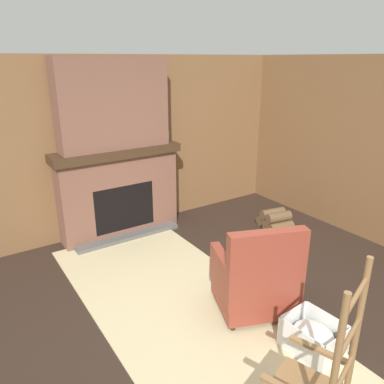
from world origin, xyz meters
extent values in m
plane|color=#2D2119|center=(0.00, 0.00, 0.00)|extent=(14.00, 14.00, 0.00)
cube|color=brown|center=(-2.74, 0.00, 1.19)|extent=(0.06, 6.02, 2.39)
cube|color=brown|center=(-2.54, 0.00, 0.56)|extent=(0.35, 1.63, 1.11)
cube|color=black|center=(-2.40, 0.00, 0.43)|extent=(0.08, 0.85, 0.62)
cube|color=#565451|center=(-2.28, 0.00, 0.03)|extent=(0.16, 1.46, 0.06)
cube|color=#3D2819|center=(-2.54, 0.00, 1.17)|extent=(0.45, 1.73, 0.11)
cube|color=brown|center=(-2.54, 0.00, 1.80)|extent=(0.31, 1.43, 1.15)
cube|color=#C6B789|center=(-0.60, -0.19, 0.01)|extent=(3.71, 1.61, 0.01)
cube|color=brown|center=(-0.21, 0.37, 0.18)|extent=(0.81, 0.85, 0.24)
cube|color=brown|center=(-0.21, 0.37, 0.33)|extent=(0.85, 0.89, 0.18)
cube|color=brown|center=(0.03, 0.28, 0.69)|extent=(0.37, 0.71, 0.55)
cube|color=brown|center=(-0.35, 0.09, 0.52)|extent=(0.57, 0.29, 0.20)
cube|color=brown|center=(-0.12, 0.67, 0.52)|extent=(0.57, 0.29, 0.20)
cylinder|color=#332319|center=(-0.56, 0.20, 0.03)|extent=(0.06, 0.06, 0.06)
cylinder|color=#332319|center=(-0.35, 0.73, 0.03)|extent=(0.06, 0.06, 0.06)
cylinder|color=#332319|center=(-0.08, 0.02, 0.03)|extent=(0.06, 0.06, 0.06)
cylinder|color=#332319|center=(0.13, 0.55, 0.03)|extent=(0.06, 0.06, 0.06)
cylinder|color=olive|center=(1.24, -0.48, 0.89)|extent=(0.05, 0.05, 0.94)
cylinder|color=olive|center=(1.11, -0.10, 0.89)|extent=(0.05, 0.05, 0.94)
cylinder|color=olive|center=(1.18, -0.29, 0.70)|extent=(0.15, 0.37, 0.03)
cylinder|color=olive|center=(1.18, -0.29, 0.96)|extent=(0.15, 0.37, 0.03)
cylinder|color=olive|center=(1.18, -0.29, 1.23)|extent=(0.15, 0.37, 0.03)
cube|color=olive|center=(0.94, -0.16, 0.64)|extent=(0.38, 0.16, 0.02)
cylinder|color=brown|center=(-1.58, 1.95, 0.07)|extent=(0.21, 0.39, 0.14)
cylinder|color=brown|center=(-1.44, 1.93, 0.07)|extent=(0.21, 0.39, 0.14)
cylinder|color=brown|center=(-1.29, 1.90, 0.07)|extent=(0.21, 0.39, 0.14)
cylinder|color=brown|center=(-1.51, 1.94, 0.20)|extent=(0.21, 0.39, 0.14)
cylinder|color=brown|center=(-1.37, 1.91, 0.20)|extent=(0.21, 0.39, 0.14)
cube|color=white|center=(0.48, 0.41, 0.01)|extent=(0.47, 0.40, 0.01)
cube|color=white|center=(0.70, 0.43, 0.15)|extent=(0.04, 0.37, 0.29)
cube|color=white|center=(0.27, 0.40, 0.15)|extent=(0.04, 0.37, 0.29)
cube|color=white|center=(0.47, 0.59, 0.15)|extent=(0.45, 0.04, 0.29)
cube|color=white|center=(0.50, 0.23, 0.15)|extent=(0.45, 0.04, 0.29)
ellipsoid|color=white|center=(0.48, 0.41, 0.16)|extent=(0.38, 0.32, 0.17)
ellipsoid|color=silver|center=(-2.57, -0.66, 1.28)|extent=(0.11, 0.11, 0.11)
cylinder|color=white|center=(-2.57, -0.66, 1.44)|extent=(0.06, 0.06, 0.20)
cube|color=gray|center=(-2.57, 0.67, 1.30)|extent=(0.16, 0.24, 0.15)
cube|color=silver|center=(-2.49, 0.67, 1.31)|extent=(0.01, 0.04, 0.02)
cylinder|color=red|center=(-2.59, 0.08, 1.34)|extent=(0.06, 0.23, 0.23)
camera|label=1|loc=(2.03, -1.84, 2.34)|focal=35.00mm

